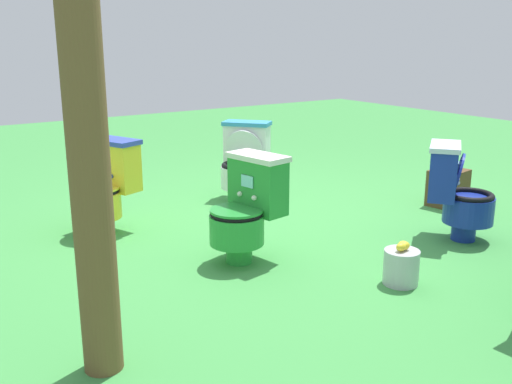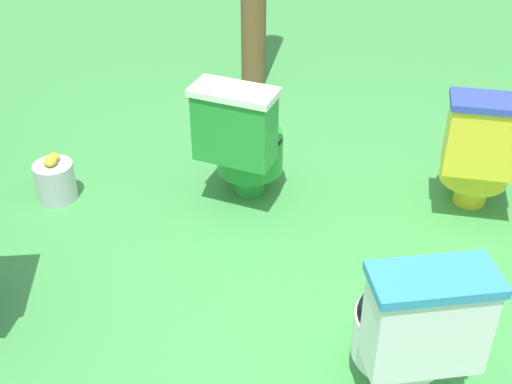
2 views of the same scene
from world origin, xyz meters
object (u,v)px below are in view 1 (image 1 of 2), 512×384
at_px(toilet_green, 246,208).
at_px(small_crate, 448,188).
at_px(toilet_yellow, 105,186).
at_px(toilet_blue, 457,191).
at_px(lemon_bucket, 401,266).
at_px(wooden_post, 87,133).
at_px(toilet_white, 244,161).

xyz_separation_m(toilet_green, small_crate, (-2.25, -0.09, -0.21)).
bearing_deg(toilet_yellow, toilet_blue, -149.37).
bearing_deg(lemon_bucket, toilet_yellow, -60.10).
distance_m(toilet_blue, wooden_post, 2.94).
xyz_separation_m(toilet_green, toilet_blue, (-1.54, 0.53, 0.00)).
bearing_deg(wooden_post, toilet_blue, -175.13).
height_order(toilet_green, wooden_post, wooden_post).
xyz_separation_m(toilet_yellow, lemon_bucket, (-1.15, 2.00, -0.25)).
xyz_separation_m(wooden_post, small_crate, (-3.55, -0.86, -0.95)).
relative_size(toilet_yellow, small_crate, 2.16).
xyz_separation_m(toilet_yellow, toilet_white, (-1.40, -0.17, 0.00)).
relative_size(toilet_yellow, lemon_bucket, 2.63).
xyz_separation_m(toilet_blue, small_crate, (-0.71, -0.62, -0.21)).
distance_m(toilet_yellow, toilet_white, 1.41).
xyz_separation_m(toilet_green, lemon_bucket, (-0.57, 0.88, -0.25)).
bearing_deg(small_crate, lemon_bucket, 30.17).
height_order(toilet_yellow, small_crate, toilet_yellow).
distance_m(toilet_green, small_crate, 2.26).
xyz_separation_m(toilet_white, wooden_post, (2.12, 2.06, 0.74)).
bearing_deg(toilet_blue, wooden_post, -32.51).
bearing_deg(toilet_white, lemon_bucket, 133.14).
distance_m(toilet_blue, small_crate, 0.97).
height_order(toilet_white, toilet_green, same).
xyz_separation_m(toilet_white, small_crate, (-1.43, 1.20, -0.21)).
bearing_deg(lemon_bucket, small_crate, -149.83).
relative_size(toilet_white, toilet_green, 1.00).
relative_size(toilet_blue, wooden_post, 0.33).
bearing_deg(toilet_green, lemon_bucket, -157.54).
xyz_separation_m(toilet_yellow, toilet_green, (-0.58, 1.12, 0.00)).
relative_size(toilet_blue, lemon_bucket, 2.63).
relative_size(toilet_yellow, toilet_green, 1.00).
height_order(toilet_green, lemon_bucket, toilet_green).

